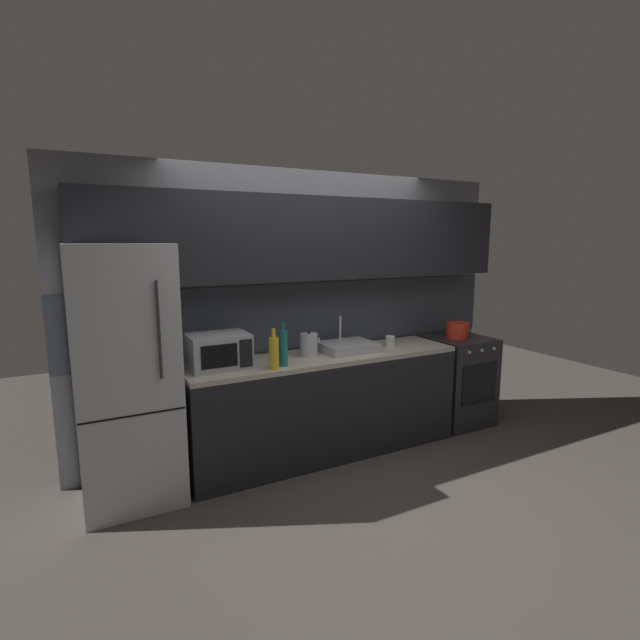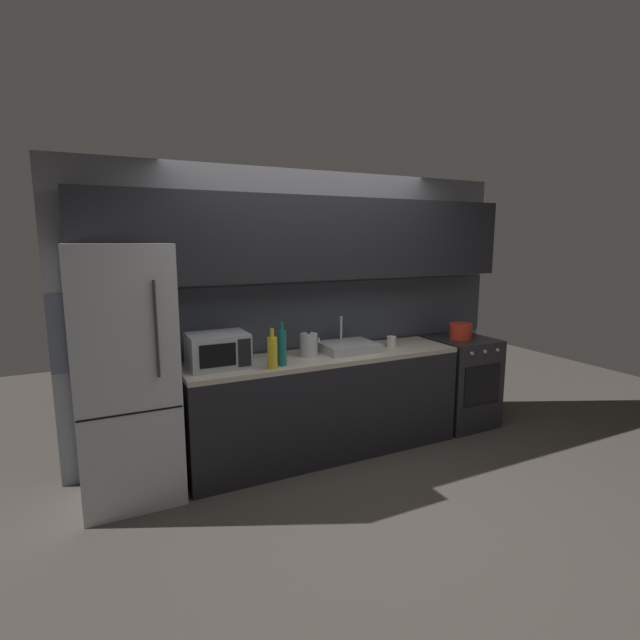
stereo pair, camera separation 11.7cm
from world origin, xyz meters
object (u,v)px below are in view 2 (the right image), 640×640
object	(u,v)px
refrigerator	(126,374)
oven_range	(460,381)
microwave	(218,350)
mug_clear	(391,342)
cooking_pot	(460,331)
kettle	(309,345)
mug_amber	(282,350)
wine_bottle_teal	(282,347)
wine_bottle_yellow	(272,352)
mug_dark	(278,356)

from	to	relation	value
refrigerator	oven_range	bearing A→B (deg)	-0.02
refrigerator	microwave	xyz separation A→B (m)	(0.68, 0.02, 0.10)
mug_clear	cooking_pot	xyz separation A→B (m)	(0.84, -0.00, 0.03)
kettle	oven_range	bearing A→B (deg)	-0.81
microwave	mug_amber	size ratio (longest dim) A/B	5.18
wine_bottle_teal	refrigerator	bearing A→B (deg)	171.95
oven_range	cooking_pot	xyz separation A→B (m)	(-0.03, 0.00, 0.53)
wine_bottle_yellow	mug_dark	world-z (taller)	wine_bottle_yellow
refrigerator	mug_clear	xyz separation A→B (m)	(2.31, 0.00, 0.02)
oven_range	wine_bottle_teal	distance (m)	2.12
oven_range	wine_bottle_teal	xyz separation A→B (m)	(-2.03, -0.16, 0.60)
wine_bottle_teal	mug_amber	world-z (taller)	wine_bottle_teal
oven_range	microwave	world-z (taller)	microwave
wine_bottle_yellow	cooking_pot	world-z (taller)	wine_bottle_yellow
mug_dark	mug_clear	xyz separation A→B (m)	(1.15, 0.04, -0.00)
microwave	refrigerator	bearing A→B (deg)	-178.45
mug_amber	wine_bottle_yellow	bearing A→B (deg)	-121.06
oven_range	kettle	bearing A→B (deg)	179.19
oven_range	microwave	size ratio (longest dim) A/B	1.96
kettle	cooking_pot	world-z (taller)	kettle
kettle	mug_clear	distance (m)	0.84
wine_bottle_teal	mug_amber	xyz separation A→B (m)	(0.13, 0.34, -0.10)
mug_clear	wine_bottle_teal	bearing A→B (deg)	-171.93
kettle	wine_bottle_teal	xyz separation A→B (m)	(-0.32, -0.19, 0.05)
oven_range	kettle	xyz separation A→B (m)	(-1.71, 0.02, 0.55)
kettle	mug_amber	bearing A→B (deg)	140.36
wine_bottle_yellow	cooking_pot	bearing A→B (deg)	5.90
refrigerator	mug_amber	xyz separation A→B (m)	(1.28, 0.18, 0.01)
refrigerator	wine_bottle_yellow	bearing A→B (deg)	-11.70
oven_range	wine_bottle_teal	world-z (taller)	wine_bottle_teal
refrigerator	mug_dark	world-z (taller)	refrigerator
mug_amber	oven_range	bearing A→B (deg)	-5.38
oven_range	microwave	bearing A→B (deg)	179.55
microwave	mug_clear	size ratio (longest dim) A/B	4.59
refrigerator	mug_dark	bearing A→B (deg)	-2.01
oven_range	mug_dark	distance (m)	2.08
wine_bottle_yellow	cooking_pot	distance (m)	2.11
microwave	kettle	xyz separation A→B (m)	(0.79, 0.00, -0.04)
refrigerator	cooking_pot	xyz separation A→B (m)	(3.15, 0.00, 0.05)
kettle	mug_dark	world-z (taller)	kettle
microwave	mug_clear	distance (m)	1.63
cooking_pot	microwave	bearing A→B (deg)	179.58
mug_dark	wine_bottle_teal	bearing A→B (deg)	-93.27
mug_dark	microwave	bearing A→B (deg)	172.95
microwave	mug_amber	world-z (taller)	microwave
kettle	mug_clear	xyz separation A→B (m)	(0.84, -0.02, -0.05)
oven_range	kettle	world-z (taller)	kettle
kettle	mug_amber	xyz separation A→B (m)	(-0.19, 0.15, -0.06)
mug_amber	kettle	bearing A→B (deg)	-39.64
refrigerator	microwave	distance (m)	0.69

